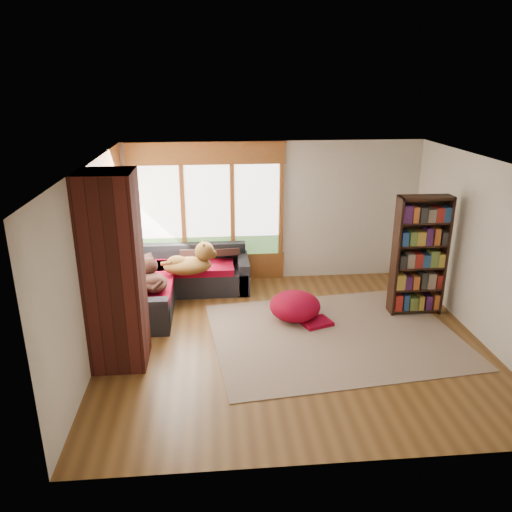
{
  "coord_description": "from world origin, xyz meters",
  "views": [
    {
      "loc": [
        -1.12,
        -6.42,
        3.64
      ],
      "look_at": [
        -0.44,
        1.09,
        0.95
      ],
      "focal_mm": 35.0,
      "sensor_mm": 36.0,
      "label": 1
    }
  ],
  "objects_px": {
    "brick_chimney": "(114,272)",
    "bookshelf": "(419,256)",
    "pouf": "(295,305)",
    "dog_tan": "(192,259)",
    "sectional_sofa": "(166,282)",
    "dog_brindle": "(152,275)",
    "area_rug": "(334,335)"
  },
  "relations": [
    {
      "from": "brick_chimney",
      "to": "bookshelf",
      "type": "bearing_deg",
      "value": 13.81
    },
    {
      "from": "bookshelf",
      "to": "dog_tan",
      "type": "distance_m",
      "value": 3.72
    },
    {
      "from": "sectional_sofa",
      "to": "dog_tan",
      "type": "distance_m",
      "value": 0.68
    },
    {
      "from": "brick_chimney",
      "to": "dog_brindle",
      "type": "distance_m",
      "value": 1.45
    },
    {
      "from": "brick_chimney",
      "to": "area_rug",
      "type": "height_order",
      "value": "brick_chimney"
    },
    {
      "from": "sectional_sofa",
      "to": "pouf",
      "type": "xyz_separation_m",
      "value": [
        2.1,
        -0.99,
        -0.07
      ]
    },
    {
      "from": "bookshelf",
      "to": "sectional_sofa",
      "type": "bearing_deg",
      "value": 167.18
    },
    {
      "from": "bookshelf",
      "to": "pouf",
      "type": "relative_size",
      "value": 2.4
    },
    {
      "from": "bookshelf",
      "to": "dog_tan",
      "type": "height_order",
      "value": "bookshelf"
    },
    {
      "from": "area_rug",
      "to": "pouf",
      "type": "distance_m",
      "value": 0.82
    },
    {
      "from": "brick_chimney",
      "to": "bookshelf",
      "type": "distance_m",
      "value": 4.69
    },
    {
      "from": "sectional_sofa",
      "to": "brick_chimney",
      "type": "bearing_deg",
      "value": -102.4
    },
    {
      "from": "sectional_sofa",
      "to": "bookshelf",
      "type": "relative_size",
      "value": 1.13
    },
    {
      "from": "brick_chimney",
      "to": "area_rug",
      "type": "relative_size",
      "value": 0.72
    },
    {
      "from": "brick_chimney",
      "to": "dog_brindle",
      "type": "height_order",
      "value": "brick_chimney"
    },
    {
      "from": "sectional_sofa",
      "to": "area_rug",
      "type": "distance_m",
      "value": 3.07
    },
    {
      "from": "sectional_sofa",
      "to": "dog_tan",
      "type": "relative_size",
      "value": 2.42
    },
    {
      "from": "dog_brindle",
      "to": "area_rug",
      "type": "bearing_deg",
      "value": -124.06
    },
    {
      "from": "dog_brindle",
      "to": "pouf",
      "type": "bearing_deg",
      "value": -113.11
    },
    {
      "from": "area_rug",
      "to": "pouf",
      "type": "relative_size",
      "value": 4.42
    },
    {
      "from": "area_rug",
      "to": "bookshelf",
      "type": "xyz_separation_m",
      "value": [
        1.49,
        0.66,
        0.97
      ]
    },
    {
      "from": "pouf",
      "to": "dog_tan",
      "type": "bearing_deg",
      "value": 153.54
    },
    {
      "from": "brick_chimney",
      "to": "dog_tan",
      "type": "distance_m",
      "value": 2.15
    },
    {
      "from": "dog_tan",
      "to": "dog_brindle",
      "type": "distance_m",
      "value": 0.84
    },
    {
      "from": "sectional_sofa",
      "to": "pouf",
      "type": "height_order",
      "value": "sectional_sofa"
    },
    {
      "from": "dog_tan",
      "to": "dog_brindle",
      "type": "relative_size",
      "value": 1.16
    },
    {
      "from": "pouf",
      "to": "dog_tan",
      "type": "relative_size",
      "value": 0.9
    },
    {
      "from": "area_rug",
      "to": "dog_brindle",
      "type": "xyz_separation_m",
      "value": [
        -2.75,
        0.84,
        0.72
      ]
    },
    {
      "from": "sectional_sofa",
      "to": "dog_tan",
      "type": "xyz_separation_m",
      "value": [
        0.46,
        -0.17,
        0.47
      ]
    },
    {
      "from": "sectional_sofa",
      "to": "pouf",
      "type": "relative_size",
      "value": 2.7
    },
    {
      "from": "area_rug",
      "to": "dog_brindle",
      "type": "distance_m",
      "value": 2.96
    },
    {
      "from": "bookshelf",
      "to": "dog_brindle",
      "type": "distance_m",
      "value": 4.24
    }
  ]
}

